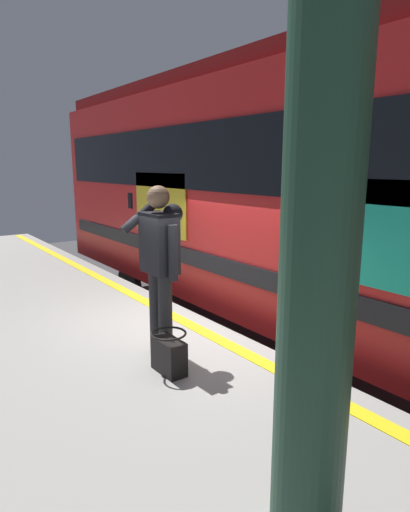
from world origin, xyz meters
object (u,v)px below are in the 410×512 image
at_px(train_carriage, 328,190).
at_px(passenger, 160,257).
at_px(station_column, 326,132).
at_px(handbag, 169,354).

height_order(train_carriage, passenger, train_carriage).
height_order(train_carriage, station_column, station_column).
bearing_deg(station_column, train_carriage, -52.04).
relative_size(passenger, handbag, 4.35).
relative_size(train_carriage, passenger, 7.11).
bearing_deg(station_column, handbag, -10.52).
bearing_deg(handbag, passenger, -22.56).
relative_size(train_carriage, station_column, 2.98).
bearing_deg(train_carriage, handbag, 102.69).
height_order(train_carriage, handbag, train_carriage).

